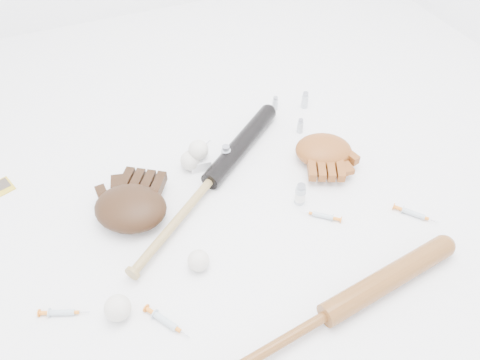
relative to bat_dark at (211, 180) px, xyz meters
name	(u,v)px	position (x,y,z in m)	size (l,w,h in m)	color
bat_dark	(211,180)	(0.00, 0.00, 0.00)	(0.91, 0.07, 0.07)	black
bat_wood	(327,315)	(0.11, -0.59, 0.00)	(0.93, 0.07, 0.07)	brown
glove_dark	(131,208)	(-0.28, -0.03, 0.02)	(0.28, 0.28, 0.10)	black
glove_tan	(324,150)	(0.42, -0.03, 0.01)	(0.24, 0.24, 0.09)	brown
trading_card	(3,186)	(-0.66, 0.28, -0.03)	(0.06, 0.08, 0.00)	gold
pedestal	(199,161)	(0.00, 0.12, -0.01)	(0.07, 0.07, 0.04)	white
baseball_on_pedestal	(198,150)	(0.00, 0.12, 0.04)	(0.07, 0.07, 0.07)	silver
baseball_left	(118,308)	(-0.40, -0.35, 0.00)	(0.07, 0.07, 0.07)	silver
baseball_upper	(191,160)	(-0.03, 0.12, 0.00)	(0.07, 0.07, 0.07)	silver
baseball_mid	(198,261)	(-0.15, -0.29, 0.00)	(0.06, 0.06, 0.06)	silver
syringe_0	(165,321)	(-0.29, -0.42, -0.02)	(0.17, 0.03, 0.02)	#ADBCC6
syringe_1	(322,216)	(0.28, -0.27, -0.02)	(0.15, 0.03, 0.02)	#ADBCC6
syringe_2	(197,152)	(0.01, 0.18, -0.02)	(0.17, 0.03, 0.02)	#ADBCC6
syringe_3	(414,214)	(0.56, -0.38, -0.02)	(0.16, 0.03, 0.02)	#ADBCC6
syringe_4	(313,146)	(0.42, 0.04, -0.02)	(0.16, 0.03, 0.02)	#ADBCC6
syringe_5	(62,313)	(-0.54, -0.29, -0.02)	(0.15, 0.03, 0.02)	#ADBCC6
vial_0	(305,100)	(0.51, 0.27, 0.00)	(0.03, 0.03, 0.07)	#B4BEC6
vial_1	(275,103)	(0.40, 0.31, 0.00)	(0.02, 0.02, 0.06)	#B4BEC6
vial_2	(226,155)	(0.09, 0.09, 0.01)	(0.03, 0.03, 0.08)	#B4BEC6
vial_3	(300,194)	(0.25, -0.18, 0.01)	(0.03, 0.03, 0.08)	#B4BEC6
vial_4	(117,217)	(-0.33, -0.04, 0.01)	(0.03, 0.03, 0.08)	#B4BEC6
vial_5	(300,126)	(0.42, 0.14, 0.00)	(0.02, 0.02, 0.06)	#B4BEC6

